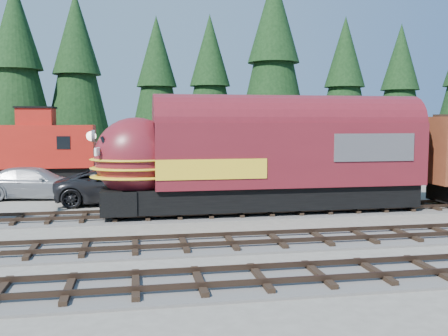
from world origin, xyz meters
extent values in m
plane|color=#6B665B|center=(0.00, 0.00, 0.00)|extent=(120.00, 120.00, 0.00)
cube|color=#4C4947|center=(-10.00, 18.00, 0.04)|extent=(32.00, 3.20, 0.08)
cube|color=#38281E|center=(-10.00, 17.28, 0.25)|extent=(32.00, 0.08, 0.16)
cube|color=#38281E|center=(-10.00, 18.72, 0.25)|extent=(32.00, 0.08, 0.16)
cube|color=gold|center=(0.00, 10.50, 1.70)|extent=(12.00, 6.00, 3.40)
cube|color=yellow|center=(0.00, 10.50, 4.12)|extent=(11.88, 3.30, 1.44)
cube|color=white|center=(-6.04, 9.50, 2.20)|extent=(0.06, 2.40, 0.60)
cone|color=black|center=(-19.19, 24.64, 9.78)|extent=(5.97, 5.97, 13.60)
cone|color=black|center=(-14.46, 26.17, 9.57)|extent=(5.84, 5.84, 13.30)
cone|color=black|center=(-7.36, 27.30, 8.58)|extent=(5.23, 5.23, 11.92)
cone|color=black|center=(-2.47, 26.38, 8.65)|extent=(5.28, 5.28, 12.02)
cone|color=black|center=(3.45, 25.57, 11.00)|extent=(6.71, 6.71, 15.29)
cone|color=black|center=(9.99, 24.23, 8.55)|extent=(5.22, 5.22, 11.89)
cone|color=black|center=(16.21, 25.20, 8.39)|extent=(5.12, 5.12, 11.66)
cube|color=black|center=(-2.67, 4.00, 0.91)|extent=(14.94, 2.67, 1.15)
cube|color=maroon|center=(-1.83, 4.00, 3.06)|extent=(13.63, 3.15, 3.15)
ellipsoid|color=maroon|center=(-9.48, 4.00, 2.95)|extent=(3.98, 3.08, 3.88)
cube|color=#38383A|center=(2.05, 4.00, 3.42)|extent=(4.19, 3.21, 1.36)
sphere|color=white|center=(-11.56, 4.00, 4.00)|extent=(0.46, 0.46, 0.46)
cube|color=black|center=(-17.57, 18.00, 0.84)|extent=(9.21, 2.37, 1.02)
cube|color=#AA1A12|center=(-17.57, 18.00, 2.89)|extent=(10.23, 2.97, 3.07)
cube|color=#AA1A12|center=(-16.55, 18.00, 5.04)|extent=(2.46, 2.25, 1.23)
imported|color=black|center=(-10.46, 8.73, 0.99)|extent=(7.12, 3.29, 1.98)
imported|color=#9FA1A6|center=(-15.56, 11.40, 0.95)|extent=(6.82, 3.39, 1.91)
camera|label=1|loc=(-9.58, -20.32, 4.69)|focal=40.00mm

